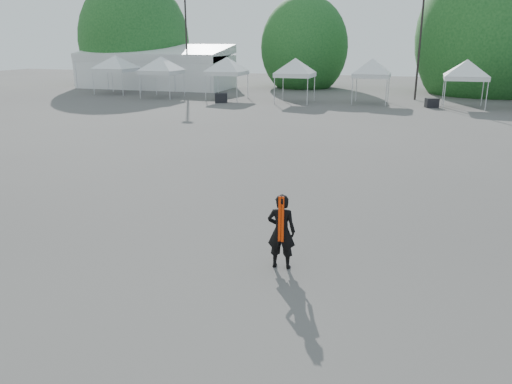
% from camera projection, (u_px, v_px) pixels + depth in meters
% --- Properties ---
extents(ground, '(120.00, 120.00, 0.00)m').
position_uv_depth(ground, '(260.00, 240.00, 11.97)').
color(ground, '#474442').
rests_on(ground, ground).
extents(marquee, '(15.00, 6.25, 4.23)m').
position_uv_depth(marquee, '(155.00, 68.00, 49.73)').
color(marquee, silver).
rests_on(marquee, ground).
extents(light_pole_west, '(0.60, 0.25, 10.30)m').
position_uv_depth(light_pole_west, '(186.00, 27.00, 46.54)').
color(light_pole_west, black).
rests_on(light_pole_west, ground).
extents(light_pole_east, '(0.60, 0.25, 9.80)m').
position_uv_depth(light_pole_east, '(421.00, 28.00, 38.60)').
color(light_pole_east, black).
rests_on(light_pole_east, ground).
extents(tree_far_w, '(4.80, 4.80, 7.30)m').
position_uv_depth(tree_far_w, '(134.00, 41.00, 52.89)').
color(tree_far_w, '#382314').
rests_on(tree_far_w, ground).
extents(tree_mid_w, '(4.16, 4.16, 6.33)m').
position_uv_depth(tree_mid_w, '(304.00, 47.00, 49.58)').
color(tree_mid_w, '#382314').
rests_on(tree_mid_w, ground).
extents(tree_mid_e, '(5.12, 5.12, 7.79)m').
position_uv_depth(tree_mid_e, '(493.00, 37.00, 43.40)').
color(tree_mid_e, '#382314').
rests_on(tree_mid_e, ground).
extents(tent_a, '(4.42, 4.42, 3.88)m').
position_uv_depth(tent_a, '(115.00, 58.00, 44.03)').
color(tent_a, silver).
rests_on(tent_a, ground).
extents(tent_b, '(4.12, 4.12, 3.88)m').
position_uv_depth(tent_b, '(161.00, 60.00, 40.96)').
color(tent_b, silver).
rests_on(tent_b, ground).
extents(tent_c, '(4.03, 4.03, 3.88)m').
position_uv_depth(tent_c, '(227.00, 60.00, 39.73)').
color(tent_c, silver).
rests_on(tent_c, ground).
extents(tent_d, '(3.86, 3.86, 3.88)m').
position_uv_depth(tent_d, '(295.00, 62.00, 37.47)').
color(tent_d, silver).
rests_on(tent_d, ground).
extents(tent_e, '(3.75, 3.75, 3.88)m').
position_uv_depth(tent_e, '(373.00, 62.00, 36.87)').
color(tent_e, silver).
rests_on(tent_e, ground).
extents(tent_f, '(4.08, 4.08, 3.88)m').
position_uv_depth(tent_f, '(468.00, 63.00, 34.59)').
color(tent_f, silver).
rests_on(tent_f, ground).
extents(man, '(0.61, 0.43, 1.61)m').
position_uv_depth(man, '(281.00, 231.00, 10.31)').
color(man, black).
rests_on(man, ground).
extents(crate_west, '(1.12, 0.99, 0.72)m').
position_uv_depth(crate_west, '(221.00, 98.00, 38.28)').
color(crate_west, black).
rests_on(crate_west, ground).
extents(crate_mid, '(1.01, 0.89, 0.66)m').
position_uv_depth(crate_mid, '(432.00, 103.00, 35.44)').
color(crate_mid, black).
rests_on(crate_mid, ground).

